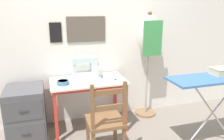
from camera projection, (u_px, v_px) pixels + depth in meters
The scene contains 12 objects.
ground_plane at pixel (94, 138), 2.83m from camera, with size 14.00×14.00×0.00m, color gray.
wall_back at pixel (82, 34), 3.05m from camera, with size 10.00×0.07×2.55m.
sewing_table at pixel (89, 87), 2.90m from camera, with size 0.98×0.55×0.71m.
sewing_machine at pixel (87, 68), 2.96m from camera, with size 0.35×0.16×0.31m.
fabric_bowl at pixel (63, 82), 2.71m from camera, with size 0.15×0.15×0.05m.
scissors at pixel (118, 80), 2.88m from camera, with size 0.11×0.13×0.01m.
thread_spool_near_machine at pixel (102, 77), 2.97m from camera, with size 0.04×0.04×0.03m.
wooden_chair at pixel (106, 121), 2.40m from camera, with size 0.40×0.38×0.91m.
filing_cabinet at pixel (27, 113), 2.78m from camera, with size 0.46×0.52×0.68m.
dress_form at pixel (149, 41), 3.18m from camera, with size 0.34×0.32×1.59m.
ironing_board at pixel (217, 80), 2.49m from camera, with size 1.16×0.38×0.88m.
storage_box at pixel (220, 71), 2.54m from camera, with size 0.20×0.18×0.08m.
Camera 1 is at (-0.49, -2.44, 1.62)m, focal length 35.00 mm.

